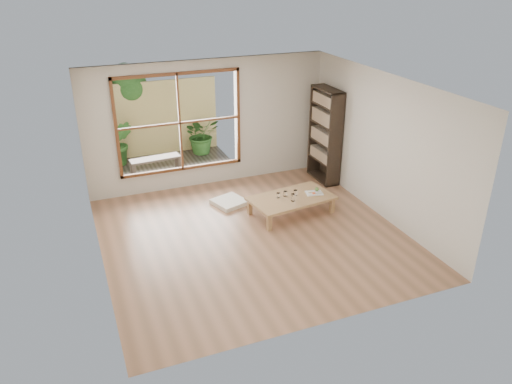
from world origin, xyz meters
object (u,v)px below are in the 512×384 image
at_px(low_table, 291,199).
at_px(food_tray, 315,192).
at_px(bookshelf, 325,135).
at_px(garden_bench, 155,160).

distance_m(low_table, food_tray, 0.49).
relative_size(low_table, food_tray, 4.74).
bearing_deg(food_tray, low_table, -169.59).
relative_size(low_table, bookshelf, 0.82).
height_order(low_table, bookshelf, bookshelf).
bearing_deg(garden_bench, food_tray, -54.65).
distance_m(bookshelf, food_tray, 1.63).
bearing_deg(bookshelf, low_table, -137.82).
distance_m(food_tray, garden_bench, 3.77).
bearing_deg(food_tray, garden_bench, 141.76).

